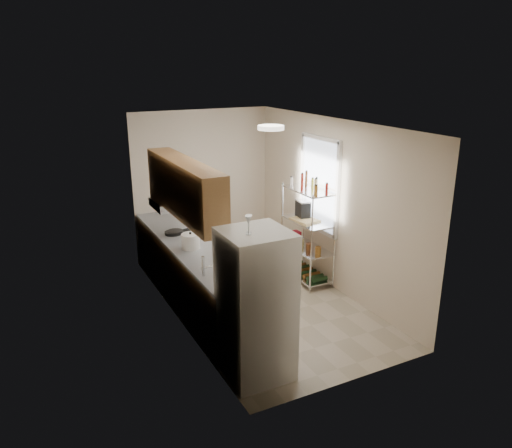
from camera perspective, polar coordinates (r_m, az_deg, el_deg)
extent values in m
cube|color=#B9AB96|center=(7.49, 0.41, -8.72)|extent=(2.50, 4.40, 0.01)
cube|color=white|center=(6.72, 0.46, 11.54)|extent=(2.50, 4.40, 0.01)
cube|color=beige|center=(8.94, -6.11, 4.59)|extent=(2.50, 0.01, 2.60)
cube|color=beige|center=(5.26, 11.63, -5.51)|extent=(2.50, 0.01, 2.60)
cube|color=beige|center=(6.54, -9.37, -0.63)|extent=(0.01, 4.40, 2.60)
cube|color=beige|center=(7.63, 8.83, 2.12)|extent=(0.01, 4.40, 2.60)
cube|color=#A37245|center=(7.34, -7.61, -5.71)|extent=(0.60, 3.48, 0.86)
cube|color=gray|center=(7.18, -7.64, -2.40)|extent=(0.63, 3.51, 0.04)
cube|color=#B7BABC|center=(6.18, -4.35, -5.81)|extent=(0.52, 0.44, 0.04)
cube|color=#B7BABC|center=(8.61, -8.94, -1.90)|extent=(0.01, 0.55, 0.72)
cube|color=#A37245|center=(6.55, -8.21, 4.11)|extent=(0.33, 2.20, 0.72)
cube|color=#B7BABC|center=(7.41, -9.70, 2.31)|extent=(0.50, 0.60, 0.12)
cube|color=white|center=(7.83, 7.25, 4.49)|extent=(0.06, 1.00, 1.46)
cube|color=silver|center=(8.13, 5.76, -5.72)|extent=(0.45, 0.90, 0.02)
cube|color=silver|center=(7.96, 5.86, -2.76)|extent=(0.45, 0.90, 0.02)
cube|color=silver|center=(7.82, 5.96, 0.33)|extent=(0.45, 0.90, 0.02)
cube|color=silver|center=(7.68, 6.08, 3.88)|extent=(0.45, 0.90, 0.02)
cylinder|color=silver|center=(7.43, 6.35, -2.47)|extent=(0.02, 0.02, 1.55)
cylinder|color=silver|center=(8.13, 2.98, -0.55)|extent=(0.02, 0.02, 1.55)
cylinder|color=silver|center=(7.66, 9.02, -1.95)|extent=(0.02, 0.02, 1.55)
cylinder|color=silver|center=(8.35, 5.52, -0.12)|extent=(0.02, 0.02, 1.55)
cylinder|color=white|center=(6.47, 1.71, 10.96)|extent=(0.34, 0.34, 0.05)
cube|color=white|center=(5.49, -0.04, -9.26)|extent=(0.70, 0.70, 1.70)
cylinder|color=white|center=(6.96, -7.48, -1.96)|extent=(0.26, 0.26, 0.21)
cylinder|color=black|center=(7.59, -9.47, -1.01)|extent=(0.25, 0.25, 0.04)
cylinder|color=black|center=(7.60, -9.22, -0.92)|extent=(0.30, 0.30, 0.05)
cube|color=tan|center=(7.80, 5.60, 0.49)|extent=(0.37, 0.45, 0.03)
cube|color=black|center=(7.88, 5.38, 1.67)|extent=(0.20, 0.27, 0.29)
cube|color=maroon|center=(8.19, 4.60, -1.40)|extent=(0.12, 0.16, 0.17)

